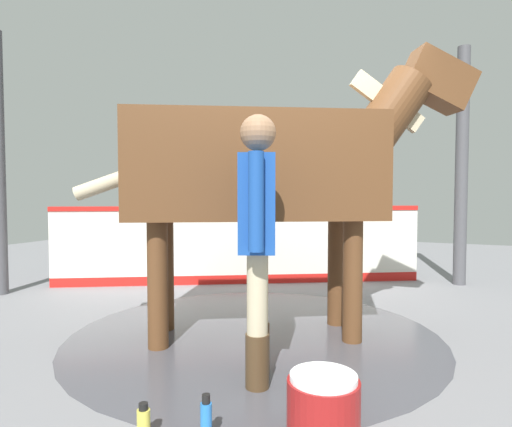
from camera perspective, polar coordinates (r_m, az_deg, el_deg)
ground_plane at (r=3.86m, az=1.96°, el=-15.81°), size 16.00×16.00×0.02m
wet_patch at (r=3.83m, az=-0.19°, el=-15.73°), size 3.14×3.14×0.00m
barrier_wall at (r=5.80m, az=-2.11°, el=-4.58°), size 4.38×2.38×1.04m
roof_post_near at (r=6.32m, az=25.54°, el=5.58°), size 0.16×0.16×3.12m
horse at (r=3.66m, az=1.70°, el=6.04°), size 3.09×1.88×2.47m
handler at (r=2.76m, az=0.26°, el=-1.91°), size 0.38×0.65×1.71m
wash_bucket at (r=2.36m, az=8.89°, el=-23.92°), size 0.36×0.36×0.32m
bottle_shampoo at (r=2.42m, az=-14.64°, el=-25.23°), size 0.07×0.07×0.19m
bottle_spray at (r=2.33m, az=-6.61°, el=-25.59°), size 0.06×0.06×0.24m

